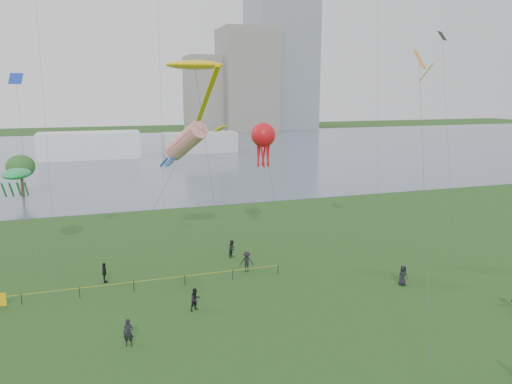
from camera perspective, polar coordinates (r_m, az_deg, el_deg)
name	(u,v)px	position (r m, az deg, el deg)	size (l,w,h in m)	color
ground_plane	(309,359)	(30.78, 6.11, -18.47)	(400.00, 400.00, 0.00)	#183A12
lake	(142,154)	(125.64, -12.91, 4.29)	(400.00, 120.00, 0.08)	slate
building_mid	(247,80)	(194.81, -1.07, 12.67)	(20.00, 20.00, 38.00)	gray
building_low	(208,93)	(196.99, -5.56, 11.15)	(16.00, 18.00, 28.00)	gray
pavilion_left	(90,145)	(119.84, -18.48, 5.08)	(22.00, 8.00, 6.00)	white
pavilion_right	(200,143)	(125.43, -6.47, 5.64)	(18.00, 7.00, 5.00)	silver
fence	(49,294)	(40.67, -22.57, -10.72)	(24.07, 0.07, 1.05)	black
spectator_a	(195,299)	(36.40, -6.94, -12.08)	(0.80, 0.62, 1.64)	black
spectator_b	(247,262)	(43.31, -1.07, -7.96)	(1.15, 0.66, 1.78)	black
spectator_c	(104,273)	(42.74, -16.94, -8.82)	(0.98, 0.41, 1.68)	black
spectator_d	(403,275)	(42.13, 16.43, -9.12)	(0.80, 0.52, 1.64)	black
spectator_f	(128,333)	(32.54, -14.38, -15.30)	(0.63, 0.41, 1.73)	black
spectator_g	(232,248)	(47.00, -2.73, -6.46)	(0.80, 0.62, 1.64)	black
kite_stingray	(195,66)	(41.42, -6.94, 14.09)	(4.72, 9.95, 17.71)	#3F3F42
kite_windsock	(186,141)	(43.71, -8.01, 5.78)	(8.52, 5.98, 12.91)	#3F3F42
kite_creature	(16,174)	(45.84, -25.72, 1.84)	(3.87, 8.60, 8.96)	#3F3F42
kite_octopus	(263,136)	(45.48, 0.83, 6.45)	(2.22, 7.31, 12.49)	#3F3F42
kite_delta	(421,71)	(40.10, 18.29, 12.98)	(8.61, 14.48, 18.34)	#3F3F42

